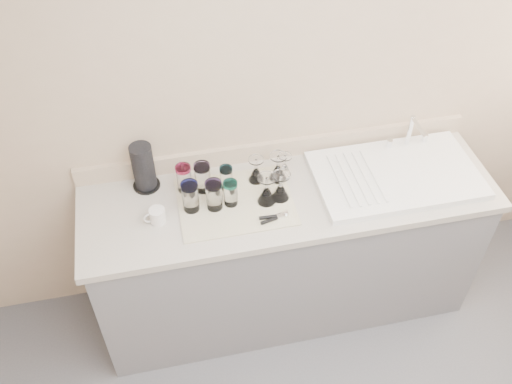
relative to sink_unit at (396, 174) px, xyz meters
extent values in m
cube|color=tan|center=(-0.55, 0.30, 0.33)|extent=(3.50, 0.04, 2.50)
cube|color=slate|center=(-0.55, 0.00, -0.49)|extent=(2.00, 0.60, 0.86)
cube|color=#9C9488|center=(-0.55, 0.00, -0.04)|extent=(2.06, 0.62, 0.04)
cube|color=white|center=(0.00, 0.00, 0.00)|extent=(0.82, 0.50, 0.03)
cylinder|color=silver|center=(0.14, 0.20, 0.11)|extent=(0.02, 0.02, 0.18)
cylinder|color=silver|center=(0.14, 0.12, 0.19)|extent=(0.02, 0.16, 0.02)
cylinder|color=silver|center=(0.04, 0.20, 0.04)|extent=(0.03, 0.03, 0.04)
cylinder|color=silver|center=(0.24, 0.20, 0.04)|extent=(0.03, 0.03, 0.04)
cube|color=beige|center=(-0.83, -0.01, -0.02)|extent=(0.55, 0.42, 0.01)
cylinder|color=white|center=(-1.05, 0.13, 0.05)|extent=(0.07, 0.07, 0.13)
cylinder|color=#E02C70|center=(-1.05, 0.13, 0.13)|extent=(0.08, 0.08, 0.02)
cylinder|color=white|center=(-0.96, 0.11, 0.06)|extent=(0.08, 0.08, 0.14)
cylinder|color=#AC85CC|center=(-0.96, 0.11, 0.14)|extent=(0.08, 0.08, 0.02)
cylinder|color=white|center=(-0.85, 0.10, 0.04)|extent=(0.06, 0.06, 0.11)
cylinder|color=#379BB9|center=(-0.85, 0.10, 0.11)|extent=(0.06, 0.06, 0.02)
cylinder|color=white|center=(-1.04, -0.01, 0.06)|extent=(0.08, 0.08, 0.14)
cylinder|color=#252FD0|center=(-1.04, -0.01, 0.14)|extent=(0.08, 0.08, 0.02)
cylinder|color=white|center=(-0.93, -0.02, 0.06)|extent=(0.08, 0.08, 0.14)
cylinder|color=#6C4BAF|center=(-0.93, -0.02, 0.14)|extent=(0.08, 0.08, 0.02)
cylinder|color=white|center=(-0.85, -0.01, 0.05)|extent=(0.07, 0.07, 0.12)
cylinder|color=teal|center=(-0.85, -0.01, 0.12)|extent=(0.07, 0.07, 0.02)
cone|color=white|center=(-0.69, 0.12, 0.02)|extent=(0.08, 0.08, 0.07)
cylinder|color=white|center=(-0.69, 0.12, 0.09)|extent=(0.01, 0.01, 0.06)
cylinder|color=white|center=(-0.69, 0.12, 0.12)|extent=(0.08, 0.08, 0.01)
cone|color=white|center=(-0.59, 0.11, 0.03)|extent=(0.09, 0.09, 0.08)
cylinder|color=white|center=(-0.59, 0.11, 0.10)|extent=(0.01, 0.01, 0.06)
cylinder|color=white|center=(-0.59, 0.11, 0.14)|extent=(0.09, 0.09, 0.01)
cone|color=white|center=(-0.68, -0.03, 0.03)|extent=(0.09, 0.09, 0.08)
cylinder|color=white|center=(-0.68, -0.03, 0.11)|extent=(0.01, 0.01, 0.07)
cylinder|color=white|center=(-0.68, -0.03, 0.14)|extent=(0.09, 0.09, 0.01)
cone|color=white|center=(-0.61, -0.02, 0.03)|extent=(0.08, 0.08, 0.08)
cylinder|color=white|center=(-0.61, -0.02, 0.10)|extent=(0.01, 0.01, 0.06)
cylinder|color=white|center=(-0.61, -0.02, 0.14)|extent=(0.08, 0.08, 0.01)
cone|color=white|center=(-0.55, 0.13, 0.02)|extent=(0.07, 0.07, 0.06)
cylinder|color=white|center=(-0.55, 0.13, 0.08)|extent=(0.01, 0.01, 0.05)
cylinder|color=white|center=(-0.55, 0.13, 0.11)|extent=(0.07, 0.07, 0.01)
cube|color=silver|center=(-0.63, -0.15, 0.00)|extent=(0.05, 0.03, 0.02)
cylinder|color=black|center=(-0.69, -0.17, 0.00)|extent=(0.11, 0.04, 0.02)
cylinder|color=black|center=(-0.69, -0.15, 0.00)|extent=(0.11, 0.02, 0.02)
cylinder|color=silver|center=(-1.20, -0.05, 0.02)|extent=(0.09, 0.09, 0.08)
torus|color=silver|center=(-1.24, -0.05, 0.02)|extent=(0.06, 0.02, 0.06)
cylinder|color=black|center=(-1.23, 0.20, -0.01)|extent=(0.13, 0.13, 0.01)
cylinder|color=black|center=(-1.23, 0.20, 0.11)|extent=(0.11, 0.11, 0.24)
camera|label=1|loc=(-1.13, -1.90, 1.96)|focal=40.00mm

